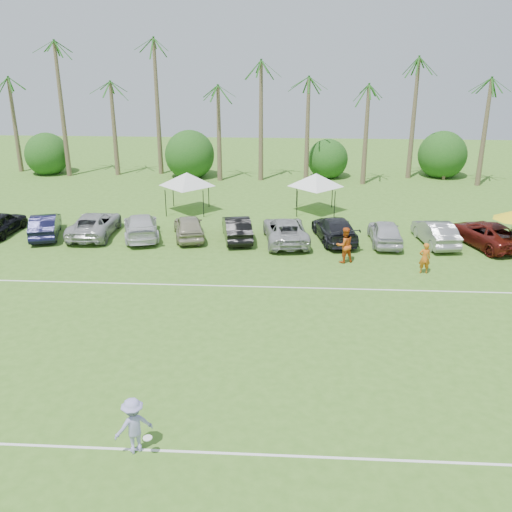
{
  "coord_description": "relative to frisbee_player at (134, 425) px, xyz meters",
  "views": [
    {
      "loc": [
        2.77,
        -11.3,
        11.12
      ],
      "look_at": [
        1.23,
        13.99,
        1.6
      ],
      "focal_mm": 40.0,
      "sensor_mm": 36.0,
      "label": 1
    }
  ],
  "objects": [
    {
      "name": "ground",
      "position": [
        1.54,
        -1.98,
        -0.87
      ],
      "size": [
        120.0,
        120.0,
        0.0
      ],
      "primitive_type": "plane",
      "color": "#427021",
      "rests_on": "ground"
    },
    {
      "name": "field_lines",
      "position": [
        1.54,
        6.02,
        -0.86
      ],
      "size": [
        80.0,
        12.1,
        0.01
      ],
      "color": "white",
      "rests_on": "ground"
    },
    {
      "name": "palm_tree_0",
      "position": [
        -20.46,
        36.02,
        6.61
      ],
      "size": [
        2.4,
        2.4,
        8.9
      ],
      "color": "brown",
      "rests_on": "ground"
    },
    {
      "name": "palm_tree_1",
      "position": [
        -15.46,
        36.02,
        7.48
      ],
      "size": [
        2.4,
        2.4,
        9.9
      ],
      "color": "brown",
      "rests_on": "ground"
    },
    {
      "name": "palm_tree_2",
      "position": [
        -10.46,
        36.02,
        8.34
      ],
      "size": [
        2.4,
        2.4,
        10.9
      ],
      "color": "brown",
      "rests_on": "ground"
    },
    {
      "name": "palm_tree_3",
      "position": [
        -6.46,
        36.02,
        9.19
      ],
      "size": [
        2.4,
        2.4,
        11.9
      ],
      "color": "brown",
      "rests_on": "ground"
    },
    {
      "name": "palm_tree_4",
      "position": [
        -2.46,
        36.02,
        6.61
      ],
      "size": [
        2.4,
        2.4,
        8.9
      ],
      "color": "brown",
      "rests_on": "ground"
    },
    {
      "name": "palm_tree_5",
      "position": [
        1.54,
        36.02,
        7.48
      ],
      "size": [
        2.4,
        2.4,
        9.9
      ],
      "color": "brown",
      "rests_on": "ground"
    },
    {
      "name": "palm_tree_6",
      "position": [
        5.54,
        36.02,
        8.34
      ],
      "size": [
        2.4,
        2.4,
        10.9
      ],
      "color": "brown",
      "rests_on": "ground"
    },
    {
      "name": "palm_tree_7",
      "position": [
        9.54,
        36.02,
        9.19
      ],
      "size": [
        2.4,
        2.4,
        11.9
      ],
      "color": "brown",
      "rests_on": "ground"
    },
    {
      "name": "palm_tree_8",
      "position": [
        14.54,
        36.02,
        6.61
      ],
      "size": [
        2.4,
        2.4,
        8.9
      ],
      "color": "brown",
      "rests_on": "ground"
    },
    {
      "name": "palm_tree_9",
      "position": [
        19.54,
        36.02,
        7.48
      ],
      "size": [
        2.4,
        2.4,
        9.9
      ],
      "color": "brown",
      "rests_on": "ground"
    },
    {
      "name": "bush_tree_0",
      "position": [
        -17.46,
        37.02,
        0.93
      ],
      "size": [
        4.0,
        4.0,
        4.0
      ],
      "color": "brown",
      "rests_on": "ground"
    },
    {
      "name": "bush_tree_1",
      "position": [
        -4.46,
        37.02,
        0.93
      ],
      "size": [
        4.0,
        4.0,
        4.0
      ],
      "color": "brown",
      "rests_on": "ground"
    },
    {
      "name": "bush_tree_2",
      "position": [
        7.54,
        37.02,
        0.93
      ],
      "size": [
        4.0,
        4.0,
        4.0
      ],
      "color": "brown",
      "rests_on": "ground"
    },
    {
      "name": "bush_tree_3",
      "position": [
        17.54,
        37.02,
        0.93
      ],
      "size": [
        4.0,
        4.0,
        4.0
      ],
      "color": "brown",
      "rests_on": "ground"
    },
    {
      "name": "sideline_player_a",
      "position": [
        11.24,
        14.31,
        -0.05
      ],
      "size": [
        0.61,
        0.41,
        1.64
      ],
      "primitive_type": "imported",
      "rotation": [
        0.0,
        0.0,
        3.17
      ],
      "color": "#CF6317",
      "rests_on": "ground"
    },
    {
      "name": "sideline_player_b",
      "position": [
        7.29,
        15.62,
        0.11
      ],
      "size": [
        1.16,
        1.05,
        1.96
      ],
      "primitive_type": "imported",
      "rotation": [
        0.0,
        0.0,
        3.53
      ],
      "color": "#CF5117",
      "rests_on": "ground"
    },
    {
      "name": "canopy_tent_left",
      "position": [
        -2.77,
        24.85,
        1.9
      ],
      "size": [
        3.98,
        3.98,
        3.23
      ],
      "color": "black",
      "rests_on": "ground"
    },
    {
      "name": "canopy_tent_right",
      "position": [
        6.07,
        25.28,
        1.86
      ],
      "size": [
        3.93,
        3.93,
        3.18
      ],
      "color": "black",
      "rests_on": "ground"
    },
    {
      "name": "frisbee_player",
      "position": [
        0.0,
        0.0,
        0.0
      ],
      "size": [
        1.29,
        1.15,
        1.74
      ],
      "rotation": [
        0.0,
        0.0,
        3.71
      ],
      "color": "#9A94D3",
      "rests_on": "ground"
    },
    {
      "name": "parked_car_0",
      "position": [
        -13.39,
        19.14,
        -0.16
      ],
      "size": [
        1.91,
        4.26,
        1.42
      ],
      "primitive_type": "imported",
      "rotation": [
        0.0,
        0.0,
        3.08
      ],
      "color": "black",
      "rests_on": "ground"
    },
    {
      "name": "parked_car_1",
      "position": [
        -10.48,
        18.88,
        -0.16
      ],
      "size": [
        2.67,
        4.56,
        1.42
      ],
      "primitive_type": "imported",
      "rotation": [
        0.0,
        0.0,
        3.43
      ],
      "color": "black",
      "rests_on": "ground"
    },
    {
      "name": "parked_car_2",
      "position": [
        -7.56,
        19.3,
        -0.16
      ],
      "size": [
        2.52,
        5.18,
        1.42
      ],
      "primitive_type": "imported",
      "rotation": [
        0.0,
        0.0,
        3.17
      ],
      "color": "#A5A5A5",
      "rests_on": "ground"
    },
    {
      "name": "parked_car_3",
      "position": [
        -4.64,
        19.12,
        -0.16
      ],
      "size": [
        3.26,
        5.25,
        1.42
      ],
      "primitive_type": "imported",
      "rotation": [
        0.0,
        0.0,
        3.42
      ],
      "color": "silver",
      "rests_on": "ground"
    },
    {
      "name": "parked_car_4",
      "position": [
        -1.73,
        19.16,
        -0.16
      ],
      "size": [
        2.64,
        4.45,
        1.42
      ],
      "primitive_type": "imported",
      "rotation": [
        0.0,
        0.0,
        3.39
      ],
      "color": "tan",
      "rests_on": "ground"
    },
    {
      "name": "parked_car_5",
      "position": [
        1.19,
        19.09,
        -0.16
      ],
      "size": [
        2.3,
        4.52,
        1.42
      ],
      "primitive_type": "imported",
      "rotation": [
        0.0,
        0.0,
        3.33
      ],
      "color": "black",
      "rests_on": "ground"
    },
    {
      "name": "parked_car_6",
      "position": [
        4.1,
        18.78,
        -0.16
      ],
      "size": [
        3.0,
        5.37,
        1.42
      ],
      "primitive_type": "imported",
      "rotation": [
        0.0,
        0.0,
        3.27
      ],
      "color": "#A1A1A1",
      "rests_on": "ground"
    },
    {
      "name": "parked_car_7",
      "position": [
        7.02,
        19.23,
        -0.16
      ],
      "size": [
        2.85,
        5.18,
        1.42
      ],
      "primitive_type": "imported",
      "rotation": [
        0.0,
        0.0,
        3.33
      ],
      "color": "black",
      "rests_on": "ground"
    },
    {
      "name": "parked_car_8",
      "position": [
        9.94,
        18.84,
        -0.16
      ],
      "size": [
        1.68,
        4.17,
        1.42
      ],
      "primitive_type": "imported",
      "rotation": [
        0.0,
        0.0,
        3.14
      ],
      "color": "#BABAC0",
      "rests_on": "ground"
    },
    {
      "name": "parked_car_9",
      "position": [
        12.85,
        18.91,
        -0.16
      ],
      "size": [
        2.07,
        4.47,
        1.42
      ],
      "primitive_type": "imported",
      "rotation": [
        0.0,
        0.0,
        3.28
      ],
      "color": "gray",
      "rests_on": "ground"
    },
    {
      "name": "parked_car_10",
      "position": [
        15.77,
        18.86,
        -0.16
      ],
      "size": [
        3.94,
        5.61,
        1.42
      ],
      "primitive_type": "imported",
      "rotation": [
        0.0,
        0.0,
        3.48
      ],
      "color": "#571510",
      "rests_on": "ground"
    }
  ]
}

